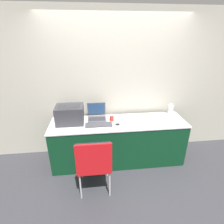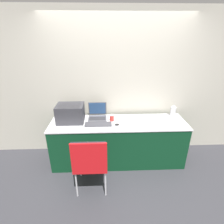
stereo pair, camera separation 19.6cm
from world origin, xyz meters
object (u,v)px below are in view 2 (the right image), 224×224
(mouse, at_px, (117,124))
(chair, at_px, (90,160))
(printer, at_px, (70,113))
(laptop_left, at_px, (97,115))
(metal_pitcher, at_px, (173,111))
(coffee_cup, at_px, (112,118))
(external_keyboard, at_px, (98,124))

(mouse, distance_m, chair, 0.76)
(printer, xyz_separation_m, laptop_left, (0.45, 0.12, -0.11))
(printer, xyz_separation_m, metal_pitcher, (1.82, 0.14, -0.07))
(coffee_cup, xyz_separation_m, chair, (-0.33, -0.77, -0.26))
(printer, height_order, mouse, printer)
(laptop_left, xyz_separation_m, external_keyboard, (0.02, -0.27, -0.05))
(printer, relative_size, external_keyboard, 1.02)
(laptop_left, relative_size, mouse, 4.38)
(printer, bearing_deg, mouse, -12.70)
(coffee_cup, height_order, metal_pitcher, metal_pitcher)
(laptop_left, bearing_deg, external_keyboard, -85.51)
(coffee_cup, xyz_separation_m, metal_pitcher, (1.12, 0.15, 0.04))
(external_keyboard, bearing_deg, laptop_left, 94.49)
(laptop_left, relative_size, external_keyboard, 0.73)
(chair, bearing_deg, metal_pitcher, 32.38)
(laptop_left, relative_size, metal_pitcher, 1.52)
(printer, bearing_deg, external_keyboard, -17.66)
(external_keyboard, height_order, metal_pitcher, metal_pitcher)
(external_keyboard, bearing_deg, printer, 162.34)
(external_keyboard, xyz_separation_m, coffee_cup, (0.23, 0.14, 0.05))
(printer, height_order, laptop_left, printer)
(mouse, bearing_deg, laptop_left, 138.05)
(external_keyboard, bearing_deg, chair, -98.95)
(coffee_cup, distance_m, chair, 0.88)
(coffee_cup, relative_size, metal_pitcher, 0.53)
(laptop_left, bearing_deg, mouse, -41.95)
(printer, distance_m, laptop_left, 0.48)
(external_keyboard, relative_size, coffee_cup, 3.93)
(external_keyboard, xyz_separation_m, chair, (-0.10, -0.63, -0.22))
(printer, bearing_deg, coffee_cup, -0.55)
(metal_pitcher, bearing_deg, laptop_left, -179.15)
(mouse, bearing_deg, external_keyboard, 175.19)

